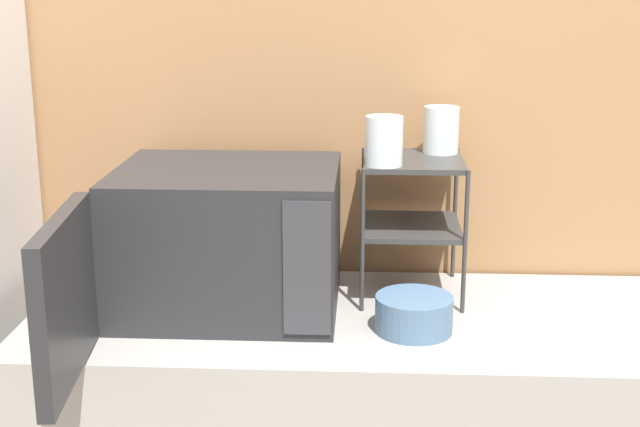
% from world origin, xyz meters
% --- Properties ---
extents(wall_back, '(8.00, 0.06, 2.60)m').
position_xyz_m(wall_back, '(0.00, 0.63, 1.30)').
color(wall_back, '#9E7047').
rests_on(wall_back, ground_plane).
extents(microwave, '(0.52, 0.79, 0.32)m').
position_xyz_m(microwave, '(-0.51, 0.32, 1.09)').
color(microwave, '#262628').
rests_on(microwave, counter).
extents(dish_rack, '(0.23, 0.25, 0.32)m').
position_xyz_m(dish_rack, '(-0.09, 0.44, 1.17)').
color(dish_rack, '#333333').
rests_on(dish_rack, counter).
extents(glass_front_left, '(0.08, 0.08, 0.11)m').
position_xyz_m(glass_front_left, '(-0.16, 0.36, 1.31)').
color(glass_front_left, silver).
rests_on(glass_front_left, dish_rack).
extents(glass_back_right, '(0.08, 0.08, 0.11)m').
position_xyz_m(glass_back_right, '(-0.02, 0.51, 1.31)').
color(glass_back_right, silver).
rests_on(glass_back_right, dish_rack).
extents(bowl, '(0.16, 0.16, 0.08)m').
position_xyz_m(bowl, '(-0.09, 0.21, 0.97)').
color(bowl, slate).
rests_on(bowl, counter).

